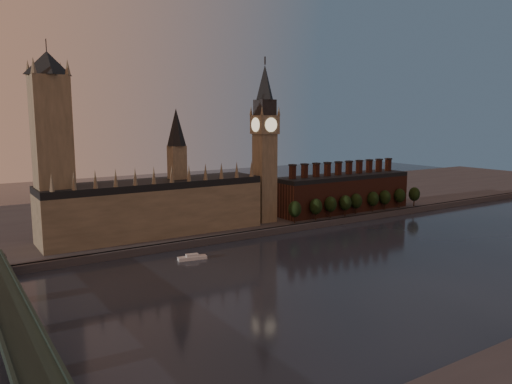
% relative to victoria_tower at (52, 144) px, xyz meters
% --- Properties ---
extents(ground, '(900.00, 900.00, 0.00)m').
position_rel_victoria_tower_xyz_m(ground, '(120.00, -115.00, -59.09)').
color(ground, black).
rests_on(ground, ground).
extents(north_bank, '(900.00, 182.00, 4.00)m').
position_rel_victoria_tower_xyz_m(north_bank, '(120.00, 63.04, -57.09)').
color(north_bank, '#424247').
rests_on(north_bank, ground).
extents(palace_of_westminster, '(130.00, 30.30, 74.00)m').
position_rel_victoria_tower_xyz_m(palace_of_westminster, '(55.59, -0.09, -37.46)').
color(palace_of_westminster, gray).
rests_on(palace_of_westminster, north_bank).
extents(victoria_tower, '(24.00, 24.00, 108.00)m').
position_rel_victoria_tower_xyz_m(victoria_tower, '(0.00, 0.00, 0.00)').
color(victoria_tower, gray).
rests_on(victoria_tower, north_bank).
extents(big_ben, '(15.00, 15.00, 107.00)m').
position_rel_victoria_tower_xyz_m(big_ben, '(130.00, -5.00, -2.26)').
color(big_ben, gray).
rests_on(big_ben, north_bank).
extents(chimney_block, '(110.00, 25.00, 37.00)m').
position_rel_victoria_tower_xyz_m(chimney_block, '(200.00, -5.00, -41.27)').
color(chimney_block, '#522A1F').
rests_on(chimney_block, north_bank).
extents(embankment_tree_0, '(8.60, 8.60, 14.88)m').
position_rel_victoria_tower_xyz_m(embankment_tree_0, '(142.83, -21.28, -45.62)').
color(embankment_tree_0, black).
rests_on(embankment_tree_0, north_bank).
extents(embankment_tree_1, '(8.60, 8.60, 14.88)m').
position_rel_victoria_tower_xyz_m(embankment_tree_1, '(160.44, -21.49, -45.62)').
color(embankment_tree_1, black).
rests_on(embankment_tree_1, north_bank).
extents(embankment_tree_2, '(8.60, 8.60, 14.88)m').
position_rel_victoria_tower_xyz_m(embankment_tree_2, '(174.55, -20.15, -45.62)').
color(embankment_tree_2, black).
rests_on(embankment_tree_2, north_bank).
extents(embankment_tree_3, '(8.60, 8.60, 14.88)m').
position_rel_victoria_tower_xyz_m(embankment_tree_3, '(187.32, -21.28, -45.62)').
color(embankment_tree_3, black).
rests_on(embankment_tree_3, north_bank).
extents(embankment_tree_4, '(8.60, 8.60, 14.88)m').
position_rel_victoria_tower_xyz_m(embankment_tree_4, '(198.86, -19.98, -45.62)').
color(embankment_tree_4, black).
rests_on(embankment_tree_4, north_bank).
extents(embankment_tree_5, '(8.60, 8.60, 14.88)m').
position_rel_victoria_tower_xyz_m(embankment_tree_5, '(215.98, -19.79, -45.62)').
color(embankment_tree_5, black).
rests_on(embankment_tree_5, north_bank).
extents(embankment_tree_6, '(8.60, 8.60, 14.88)m').
position_rel_victoria_tower_xyz_m(embankment_tree_6, '(228.27, -19.99, -45.62)').
color(embankment_tree_6, black).
rests_on(embankment_tree_6, north_bank).
extents(embankment_tree_7, '(8.60, 8.60, 14.88)m').
position_rel_victoria_tower_xyz_m(embankment_tree_7, '(244.37, -20.02, -45.62)').
color(embankment_tree_7, black).
rests_on(embankment_tree_7, north_bank).
extents(embankment_tree_8, '(8.60, 8.60, 14.88)m').
position_rel_victoria_tower_xyz_m(embankment_tree_8, '(259.61, -21.34, -45.62)').
color(embankment_tree_8, black).
rests_on(embankment_tree_8, north_bank).
extents(westminster_bridge, '(14.00, 200.00, 11.55)m').
position_rel_victoria_tower_xyz_m(westminster_bridge, '(-35.00, -117.70, -51.65)').
color(westminster_bridge, '#1B2A24').
rests_on(westminster_bridge, ground).
extents(river_boat, '(15.38, 6.74, 2.97)m').
position_rel_victoria_tower_xyz_m(river_boat, '(55.70, -48.42, -57.95)').
color(river_boat, silver).
rests_on(river_boat, ground).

